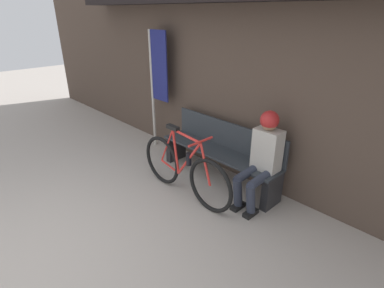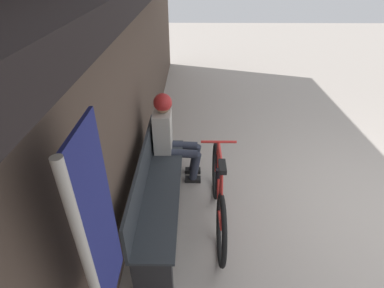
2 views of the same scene
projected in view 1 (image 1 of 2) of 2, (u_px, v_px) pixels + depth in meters
ground_plane at (31, 271)px, 2.95m from camera, size 24.00×24.00×0.00m
storefront_wall at (234, 64)px, 4.17m from camera, size 12.00×0.56×3.20m
park_bench_near at (220, 153)px, 4.41m from camera, size 1.98×0.42×0.87m
bicycle at (184, 170)px, 4.01m from camera, size 1.68×0.40×0.97m
person_seated at (263, 153)px, 3.71m from camera, size 0.34×0.61×1.26m
banner_pole at (157, 76)px, 5.11m from camera, size 0.45×0.05×2.07m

